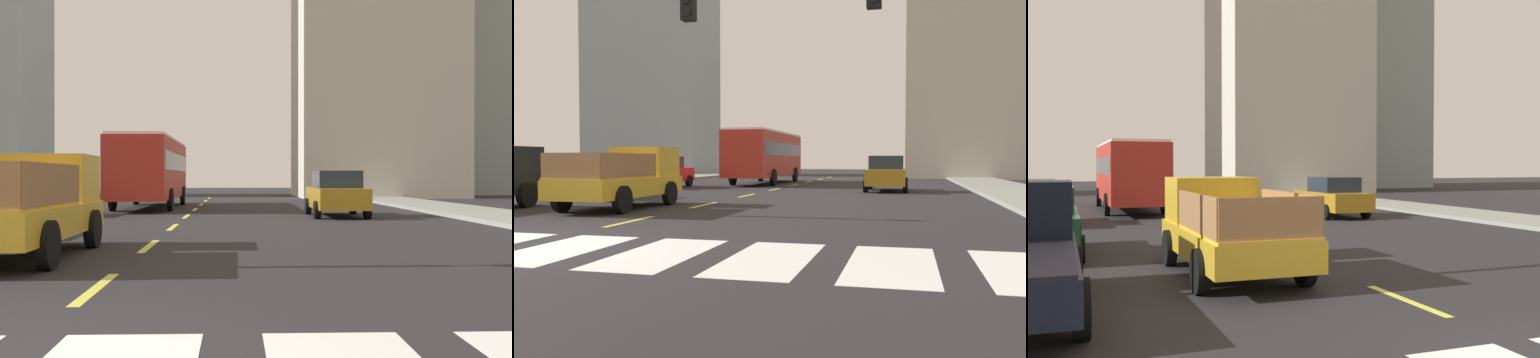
# 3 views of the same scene
# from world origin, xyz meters

# --- Properties ---
(sidewalk_right) EXTENTS (3.48, 110.00, 0.15)m
(sidewalk_right) POSITION_xyz_m (11.42, 18.00, 0.07)
(sidewalk_right) COLOR gray
(sidewalk_right) RESTS_ON ground
(lane_dash_0) EXTENTS (0.16, 2.40, 0.01)m
(lane_dash_0) POSITION_xyz_m (0.00, 4.00, 0.00)
(lane_dash_0) COLOR #D2D449
(lane_dash_0) RESTS_ON ground
(lane_dash_1) EXTENTS (0.16, 2.40, 0.01)m
(lane_dash_1) POSITION_xyz_m (0.00, 9.00, 0.00)
(lane_dash_1) COLOR #D2D449
(lane_dash_1) RESTS_ON ground
(lane_dash_2) EXTENTS (0.16, 2.40, 0.01)m
(lane_dash_2) POSITION_xyz_m (0.00, 14.00, 0.00)
(lane_dash_2) COLOR #D2D449
(lane_dash_2) RESTS_ON ground
(lane_dash_3) EXTENTS (0.16, 2.40, 0.01)m
(lane_dash_3) POSITION_xyz_m (0.00, 19.00, 0.00)
(lane_dash_3) COLOR #D2D449
(lane_dash_3) RESTS_ON ground
(lane_dash_4) EXTENTS (0.16, 2.40, 0.01)m
(lane_dash_4) POSITION_xyz_m (0.00, 24.00, 0.00)
(lane_dash_4) COLOR #D2D449
(lane_dash_4) RESTS_ON ground
(lane_dash_5) EXTENTS (0.16, 2.40, 0.01)m
(lane_dash_5) POSITION_xyz_m (0.00, 29.00, 0.00)
(lane_dash_5) COLOR #D2D449
(lane_dash_5) RESTS_ON ground
(lane_dash_6) EXTENTS (0.16, 2.40, 0.01)m
(lane_dash_6) POSITION_xyz_m (0.00, 34.00, 0.00)
(lane_dash_6) COLOR #D2D449
(lane_dash_6) RESTS_ON ground
(lane_dash_7) EXTENTS (0.16, 2.40, 0.01)m
(lane_dash_7) POSITION_xyz_m (0.00, 39.00, 0.00)
(lane_dash_7) COLOR #D2D449
(lane_dash_7) RESTS_ON ground
(pickup_stakebed) EXTENTS (2.18, 5.20, 1.96)m
(pickup_stakebed) POSITION_xyz_m (-2.12, 7.63, 0.94)
(pickup_stakebed) COLOR gold
(pickup_stakebed) RESTS_ON ground
(city_bus) EXTENTS (2.72, 10.80, 3.32)m
(city_bus) POSITION_xyz_m (-2.24, 25.61, 1.95)
(city_bus) COLOR #AD291F
(city_bus) RESTS_ON ground
(sedan_near_left) EXTENTS (2.02, 4.40, 1.72)m
(sedan_near_left) POSITION_xyz_m (5.66, 18.82, 0.86)
(sedan_near_left) COLOR #A6781A
(sedan_near_left) RESTS_ON ground
(sedan_near_right) EXTENTS (2.02, 4.40, 1.72)m
(sedan_near_right) POSITION_xyz_m (-6.37, 19.26, 0.86)
(sedan_near_right) COLOR red
(sedan_near_right) RESTS_ON ground
(block_mid_right) EXTENTS (10.23, 11.38, 34.50)m
(block_mid_right) POSITION_xyz_m (23.62, 50.32, 17.25)
(block_mid_right) COLOR gray
(block_mid_right) RESTS_ON ground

